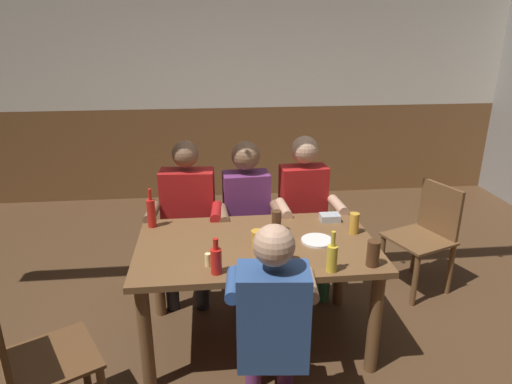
{
  "coord_description": "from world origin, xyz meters",
  "views": [
    {
      "loc": [
        -0.29,
        -2.63,
        2.07
      ],
      "look_at": [
        0.0,
        0.02,
        1.09
      ],
      "focal_mm": 31.95,
      "sensor_mm": 36.0,
      "label": 1
    }
  ],
  "objects_px": {
    "person_0": "(187,213)",
    "pint_glass_0": "(258,240)",
    "chair_empty_near_right": "(426,234)",
    "chair_empty_near_left": "(33,361)",
    "bottle_2": "(332,257)",
    "pint_glass_3": "(373,253)",
    "pint_glass_4": "(286,252)",
    "person_1": "(248,212)",
    "person_2": "(305,208)",
    "pint_glass_1": "(354,223)",
    "bottle_1": "(151,212)",
    "pint_glass_2": "(276,221)",
    "bottle_0": "(216,260)",
    "plate_0": "(317,241)",
    "table_candle": "(208,260)",
    "condiment_caddy": "(330,217)",
    "person_3": "(272,317)",
    "dining_table": "(256,258)"
  },
  "relations": [
    {
      "from": "dining_table",
      "to": "pint_glass_4",
      "type": "bearing_deg",
      "value": -60.39
    },
    {
      "from": "pint_glass_3",
      "to": "person_0",
      "type": "bearing_deg",
      "value": 136.68
    },
    {
      "from": "bottle_1",
      "to": "person_2",
      "type": "bearing_deg",
      "value": 16.76
    },
    {
      "from": "bottle_2",
      "to": "pint_glass_3",
      "type": "bearing_deg",
      "value": 8.29
    },
    {
      "from": "pint_glass_1",
      "to": "pint_glass_4",
      "type": "relative_size",
      "value": 1.12
    },
    {
      "from": "chair_empty_near_right",
      "to": "bottle_2",
      "type": "bearing_deg",
      "value": 110.94
    },
    {
      "from": "plate_0",
      "to": "condiment_caddy",
      "type": "bearing_deg",
      "value": 62.2
    },
    {
      "from": "person_1",
      "to": "table_candle",
      "type": "distance_m",
      "value": 1.0
    },
    {
      "from": "person_2",
      "to": "pint_glass_4",
      "type": "xyz_separation_m",
      "value": [
        -0.32,
        -0.94,
        0.12
      ]
    },
    {
      "from": "person_2",
      "to": "pint_glass_3",
      "type": "bearing_deg",
      "value": 96.54
    },
    {
      "from": "person_1",
      "to": "chair_empty_near_right",
      "type": "relative_size",
      "value": 1.4
    },
    {
      "from": "pint_glass_0",
      "to": "pint_glass_4",
      "type": "xyz_separation_m",
      "value": [
        0.15,
        -0.19,
        0.0
      ]
    },
    {
      "from": "bottle_0",
      "to": "pint_glass_2",
      "type": "height_order",
      "value": "bottle_0"
    },
    {
      "from": "chair_empty_near_right",
      "to": "bottle_0",
      "type": "height_order",
      "value": "bottle_0"
    },
    {
      "from": "condiment_caddy",
      "to": "pint_glass_2",
      "type": "bearing_deg",
      "value": -161.16
    },
    {
      "from": "plate_0",
      "to": "bottle_1",
      "type": "height_order",
      "value": "bottle_1"
    },
    {
      "from": "person_1",
      "to": "bottle_2",
      "type": "relative_size",
      "value": 4.97
    },
    {
      "from": "dining_table",
      "to": "pint_glass_2",
      "type": "relative_size",
      "value": 10.19
    },
    {
      "from": "person_3",
      "to": "condiment_caddy",
      "type": "bearing_deg",
      "value": 66.34
    },
    {
      "from": "person_0",
      "to": "chair_empty_near_right",
      "type": "distance_m",
      "value": 1.93
    },
    {
      "from": "person_0",
      "to": "pint_glass_1",
      "type": "height_order",
      "value": "person_0"
    },
    {
      "from": "person_1",
      "to": "condiment_caddy",
      "type": "xyz_separation_m",
      "value": [
        0.56,
        -0.38,
        0.09
      ]
    },
    {
      "from": "bottle_1",
      "to": "pint_glass_2",
      "type": "xyz_separation_m",
      "value": [
        0.85,
        -0.17,
        -0.03
      ]
    },
    {
      "from": "person_3",
      "to": "plate_0",
      "type": "distance_m",
      "value": 0.78
    },
    {
      "from": "person_0",
      "to": "pint_glass_4",
      "type": "height_order",
      "value": "person_0"
    },
    {
      "from": "pint_glass_0",
      "to": "pint_glass_4",
      "type": "height_order",
      "value": "pint_glass_4"
    },
    {
      "from": "person_1",
      "to": "chair_empty_near_left",
      "type": "xyz_separation_m",
      "value": [
        -1.21,
        -1.34,
        -0.21
      ]
    },
    {
      "from": "person_0",
      "to": "pint_glass_0",
      "type": "distance_m",
      "value": 0.9
    },
    {
      "from": "bottle_1",
      "to": "pint_glass_3",
      "type": "height_order",
      "value": "bottle_1"
    },
    {
      "from": "chair_empty_near_right",
      "to": "pint_glass_4",
      "type": "relative_size",
      "value": 6.87
    },
    {
      "from": "person_2",
      "to": "pint_glass_1",
      "type": "xyz_separation_m",
      "value": [
        0.21,
        -0.6,
        0.12
      ]
    },
    {
      "from": "bottle_2",
      "to": "person_1",
      "type": "bearing_deg",
      "value": 109.7
    },
    {
      "from": "bottle_2",
      "to": "bottle_1",
      "type": "bearing_deg",
      "value": 146.06
    },
    {
      "from": "person_2",
      "to": "bottle_0",
      "type": "distance_m",
      "value": 1.27
    },
    {
      "from": "chair_empty_near_right",
      "to": "chair_empty_near_left",
      "type": "bearing_deg",
      "value": 93.59
    },
    {
      "from": "person_0",
      "to": "pint_glass_4",
      "type": "xyz_separation_m",
      "value": [
        0.62,
        -0.95,
        0.12
      ]
    },
    {
      "from": "person_3",
      "to": "pint_glass_2",
      "type": "distance_m",
      "value": 0.87
    },
    {
      "from": "bottle_1",
      "to": "chair_empty_near_right",
      "type": "bearing_deg",
      "value": 5.81
    },
    {
      "from": "chair_empty_near_left",
      "to": "pint_glass_4",
      "type": "distance_m",
      "value": 1.45
    },
    {
      "from": "dining_table",
      "to": "person_3",
      "type": "height_order",
      "value": "person_3"
    },
    {
      "from": "person_1",
      "to": "pint_glass_4",
      "type": "height_order",
      "value": "person_1"
    },
    {
      "from": "bottle_2",
      "to": "pint_glass_0",
      "type": "xyz_separation_m",
      "value": [
        -0.39,
        0.32,
        -0.03
      ]
    },
    {
      "from": "person_1",
      "to": "pint_glass_1",
      "type": "relative_size",
      "value": 8.6
    },
    {
      "from": "chair_empty_near_left",
      "to": "pint_glass_2",
      "type": "distance_m",
      "value": 1.63
    },
    {
      "from": "pint_glass_4",
      "to": "pint_glass_2",
      "type": "bearing_deg",
      "value": 89.07
    },
    {
      "from": "bottle_1",
      "to": "bottle_0",
      "type": "bearing_deg",
      "value": -57.87
    },
    {
      "from": "person_0",
      "to": "bottle_2",
      "type": "relative_size",
      "value": 5.05
    },
    {
      "from": "person_2",
      "to": "chair_empty_near_right",
      "type": "height_order",
      "value": "person_2"
    },
    {
      "from": "person_0",
      "to": "bottle_0",
      "type": "xyz_separation_m",
      "value": [
        0.2,
        -1.04,
        0.14
      ]
    },
    {
      "from": "chair_empty_near_right",
      "to": "person_2",
      "type": "bearing_deg",
      "value": 61.49
    }
  ]
}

